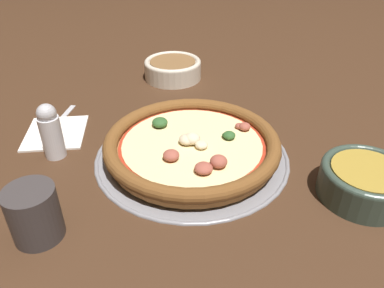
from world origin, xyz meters
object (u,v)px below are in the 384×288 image
object	(u,v)px
bowl_near	(365,180)
bowl_far	(173,68)
drinking_cup	(34,214)
pepper_shaker	(51,131)
pizza_tray	(192,155)
napkin	(56,132)
pizza	(192,145)
fork	(55,126)

from	to	relation	value
bowl_near	bowl_far	xyz separation A→B (m)	(-0.28, 0.53, -0.00)
drinking_cup	pepper_shaker	xyz separation A→B (m)	(-0.01, 0.21, 0.01)
pizza_tray	bowl_near	distance (m)	0.31
napkin	pizza_tray	bearing A→B (deg)	-22.92
pizza	bowl_far	xyz separation A→B (m)	(-0.01, 0.38, 0.00)
bowl_far	napkin	distance (m)	0.38
pizza_tray	napkin	world-z (taller)	same
napkin	pepper_shaker	bearing A→B (deg)	-79.29
bowl_far	pepper_shaker	size ratio (longest dim) A/B	1.40
pizza_tray	pizza	xyz separation A→B (m)	(0.00, -0.00, 0.02)
pepper_shaker	bowl_far	bearing A→B (deg)	53.65
bowl_far	pizza	bearing A→B (deg)	-88.96
pizza_tray	pepper_shaker	size ratio (longest dim) A/B	3.37
pizza_tray	pizza	bearing A→B (deg)	-61.27
bowl_far	fork	world-z (taller)	bowl_far
bowl_far	pepper_shaker	xyz separation A→B (m)	(-0.26, -0.35, 0.03)
drinking_cup	bowl_far	bearing A→B (deg)	66.48
pizza_tray	bowl_far	size ratio (longest dim) A/B	2.41
pizza_tray	napkin	xyz separation A→B (m)	(-0.28, 0.12, 0.00)
pizza_tray	bowl_far	world-z (taller)	bowl_far
drinking_cup	bowl_near	bearing A→B (deg)	2.88
pizza_tray	pizza	size ratio (longest dim) A/B	1.11
pizza	bowl_far	world-z (taller)	bowl_far
pizza	napkin	size ratio (longest dim) A/B	2.50
bowl_near	napkin	xyz separation A→B (m)	(-0.55, 0.27, -0.03)
bowl_near	drinking_cup	size ratio (longest dim) A/B	1.76
pizza_tray	bowl_far	distance (m)	0.38
drinking_cup	pepper_shaker	size ratio (longest dim) A/B	0.76
pizza	pepper_shaker	world-z (taller)	pepper_shaker
pizza_tray	napkin	size ratio (longest dim) A/B	2.77
pepper_shaker	pizza	bearing A→B (deg)	-7.60
pizza_tray	bowl_near	bearing A→B (deg)	-28.83
pizza_tray	drinking_cup	world-z (taller)	drinking_cup
drinking_cup	pepper_shaker	distance (m)	0.21
pizza	pepper_shaker	distance (m)	0.27
pizza_tray	bowl_far	bearing A→B (deg)	91.01
bowl_near	fork	size ratio (longest dim) A/B	0.85
drinking_cup	napkin	world-z (taller)	drinking_cup
bowl_near	napkin	size ratio (longest dim) A/B	1.10
bowl_far	pepper_shaker	distance (m)	0.43
pizza_tray	bowl_near	world-z (taller)	bowl_near
pizza	napkin	xyz separation A→B (m)	(-0.28, 0.12, -0.02)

